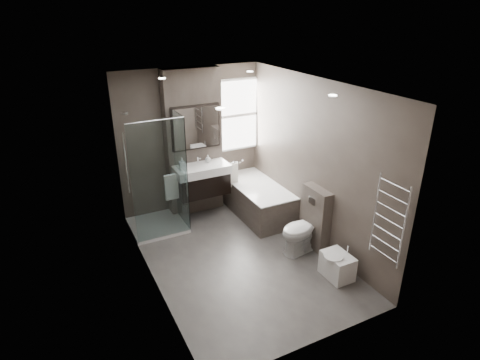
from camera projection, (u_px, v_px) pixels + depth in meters
room at (239, 179)px, 5.60m from camera, size 2.70×3.90×2.70m
vanity_pier at (193, 143)px, 7.05m from camera, size 1.00×0.25×2.60m
vanity at (202, 179)px, 6.99m from camera, size 0.95×0.47×0.66m
mirror_cabinet at (196, 127)px, 6.78m from camera, size 0.86×0.08×0.76m
towel_left at (172, 187)px, 6.75m from camera, size 0.24×0.06×0.44m
towel_right at (231, 175)px, 7.21m from camera, size 0.24×0.06×0.44m
shower_enclosure at (163, 203)px, 6.72m from camera, size 0.90×0.90×2.00m
bathtub at (257, 198)px, 7.28m from camera, size 0.75×1.60×0.57m
window at (237, 115)px, 7.35m from camera, size 0.98×0.06×1.33m
toilet at (303, 229)px, 6.14m from camera, size 0.81×0.55×0.77m
cistern_box at (315, 218)px, 6.22m from camera, size 0.19×0.55×1.00m
bidet at (337, 265)px, 5.61m from camera, size 0.39×0.45×0.47m
towel_radiator at (389, 221)px, 4.88m from camera, size 0.03×0.49×1.10m
soap_bottle_a at (182, 163)px, 6.69m from camera, size 0.09×0.10×0.21m
soap_bottle_b at (208, 158)px, 7.01m from camera, size 0.10×0.10×0.13m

